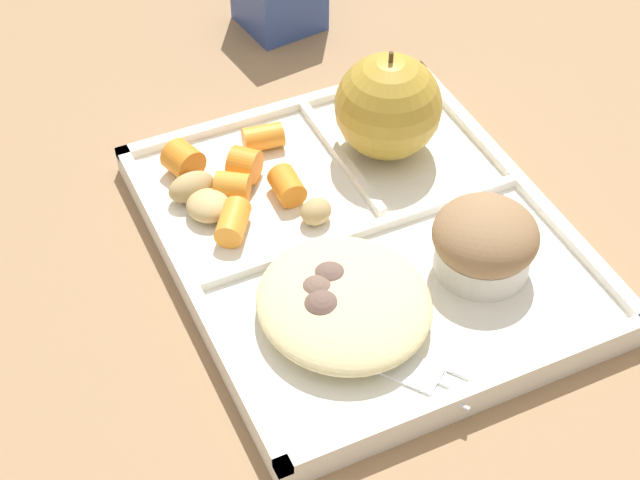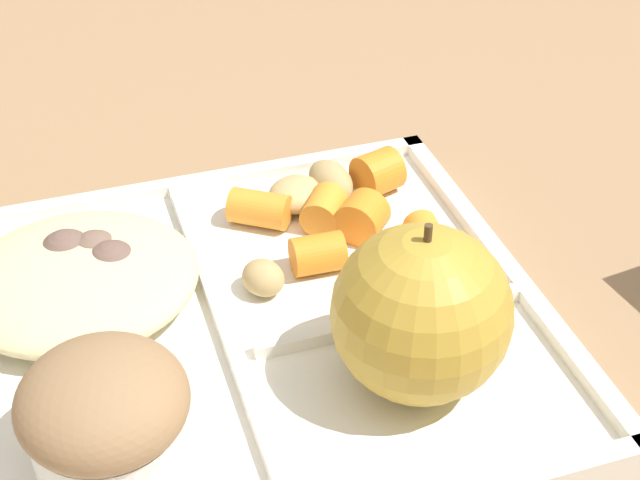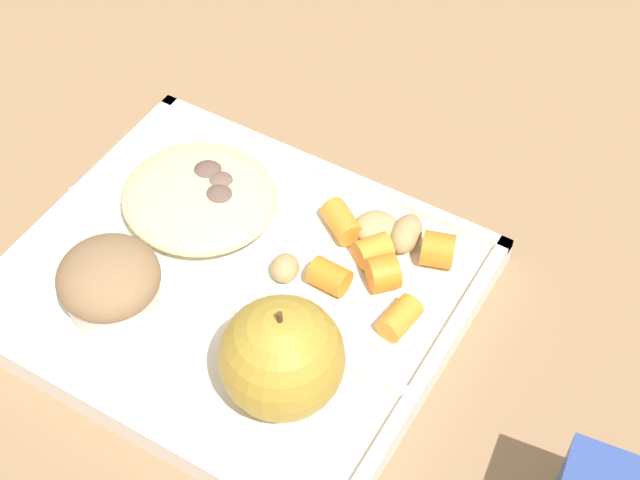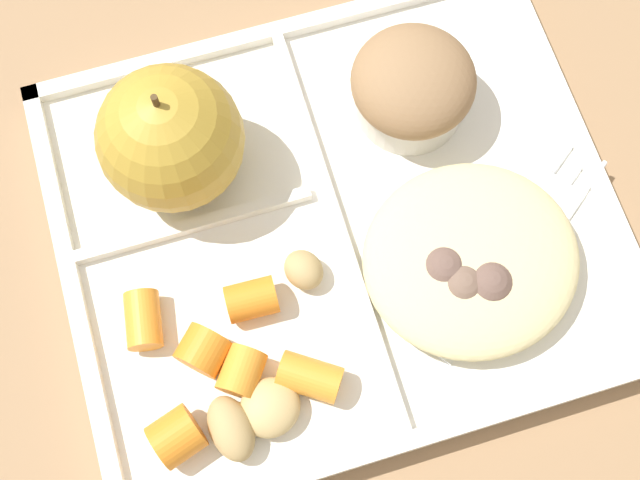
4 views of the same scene
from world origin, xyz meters
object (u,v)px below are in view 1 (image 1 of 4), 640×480
(bran_muffin, at_px, (485,242))
(plastic_fork, at_px, (384,359))
(lunch_tray, at_px, (363,240))
(green_apple, at_px, (388,106))

(bran_muffin, height_order, plastic_fork, bran_muffin)
(plastic_fork, bearing_deg, bran_muffin, 113.98)
(lunch_tray, relative_size, bran_muffin, 4.38)
(lunch_tray, bearing_deg, green_apple, 142.86)
(green_apple, bearing_deg, plastic_fork, -28.03)
(green_apple, bearing_deg, lunch_tray, -37.14)
(green_apple, distance_m, plastic_fork, 0.22)
(plastic_fork, bearing_deg, lunch_tray, 159.63)
(bran_muffin, distance_m, plastic_fork, 0.11)
(green_apple, xyz_separation_m, plastic_fork, (0.19, -0.10, -0.04))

